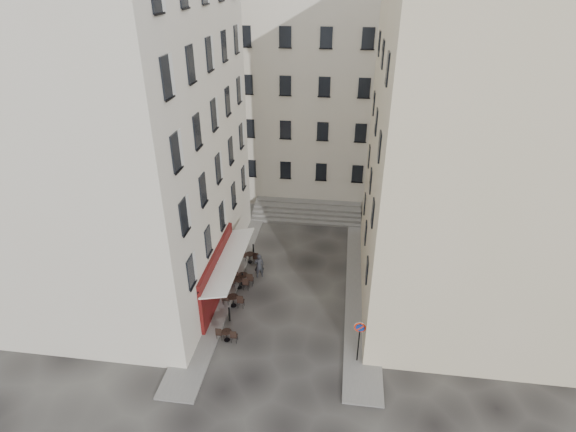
% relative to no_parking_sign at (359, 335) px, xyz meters
% --- Properties ---
extents(ground, '(90.00, 90.00, 0.00)m').
position_rel_no_parking_sign_xyz_m(ground, '(-4.20, 3.24, -1.91)').
color(ground, black).
rests_on(ground, ground).
extents(sidewalk_left, '(2.00, 22.00, 0.12)m').
position_rel_no_parking_sign_xyz_m(sidewalk_left, '(-8.70, 7.24, -1.85)').
color(sidewalk_left, slate).
rests_on(sidewalk_left, ground).
extents(sidewalk_right, '(2.00, 18.00, 0.12)m').
position_rel_no_parking_sign_xyz_m(sidewalk_right, '(0.30, 6.24, -1.85)').
color(sidewalk_right, slate).
rests_on(sidewalk_right, ground).
extents(building_left, '(12.20, 16.20, 20.60)m').
position_rel_no_parking_sign_xyz_m(building_left, '(-14.70, 6.24, 8.40)').
color(building_left, beige).
rests_on(building_left, ground).
extents(building_right, '(12.20, 14.20, 18.60)m').
position_rel_no_parking_sign_xyz_m(building_right, '(6.30, 6.74, 7.40)').
color(building_right, beige).
rests_on(building_right, ground).
extents(building_back, '(18.20, 10.20, 18.60)m').
position_rel_no_parking_sign_xyz_m(building_back, '(-5.20, 22.24, 7.40)').
color(building_back, beige).
rests_on(building_back, ground).
extents(cafe_storefront, '(1.74, 7.30, 3.50)m').
position_rel_no_parking_sign_xyz_m(cafe_storefront, '(-8.52, 4.24, -0.03)').
color(cafe_storefront, '#441009').
rests_on(cafe_storefront, ground).
extents(stone_steps, '(9.00, 3.15, 0.80)m').
position_rel_no_parking_sign_xyz_m(stone_steps, '(-4.20, 15.81, -1.51)').
color(stone_steps, '#5E5B59').
rests_on(stone_steps, ground).
extents(bollard_near, '(0.12, 0.12, 0.98)m').
position_rel_no_parking_sign_xyz_m(bollard_near, '(-7.45, 2.24, -1.38)').
color(bollard_near, black).
rests_on(bollard_near, ground).
extents(bollard_mid, '(0.12, 0.12, 0.98)m').
position_rel_no_parking_sign_xyz_m(bollard_mid, '(-7.45, 5.74, -1.38)').
color(bollard_mid, black).
rests_on(bollard_mid, ground).
extents(bollard_far, '(0.12, 0.12, 0.98)m').
position_rel_no_parking_sign_xyz_m(bollard_far, '(-7.45, 9.24, -1.38)').
color(bollard_far, black).
rests_on(bollard_far, ground).
extents(no_parking_sign, '(0.61, 0.11, 2.69)m').
position_rel_no_parking_sign_xyz_m(no_parking_sign, '(0.00, 0.00, 0.00)').
color(no_parking_sign, black).
rests_on(no_parking_sign, ground).
extents(bistro_table_a, '(1.21, 0.57, 0.85)m').
position_rel_no_parking_sign_xyz_m(bistro_table_a, '(-7.19, 0.62, -1.47)').
color(bistro_table_a, black).
rests_on(bistro_table_a, ground).
extents(bistro_table_b, '(1.36, 0.64, 0.96)m').
position_rel_no_parking_sign_xyz_m(bistro_table_b, '(-7.54, 3.55, -1.42)').
color(bistro_table_b, black).
rests_on(bistro_table_b, ground).
extents(bistro_table_c, '(1.30, 0.61, 0.91)m').
position_rel_no_parking_sign_xyz_m(bistro_table_c, '(-7.59, 5.36, -1.44)').
color(bistro_table_c, black).
rests_on(bistro_table_c, ground).
extents(bistro_table_d, '(1.37, 0.64, 0.96)m').
position_rel_no_parking_sign_xyz_m(bistro_table_d, '(-7.42, 5.82, -1.41)').
color(bistro_table_d, black).
rests_on(bistro_table_d, ground).
extents(bistro_table_e, '(1.31, 0.61, 0.92)m').
position_rel_no_parking_sign_xyz_m(bistro_table_e, '(-7.52, 8.36, -1.44)').
color(bistro_table_e, black).
rests_on(bistro_table_e, ground).
extents(pedestrian, '(0.77, 0.65, 1.81)m').
position_rel_no_parking_sign_xyz_m(pedestrian, '(-6.54, 6.77, -1.00)').
color(pedestrian, black).
rests_on(pedestrian, ground).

